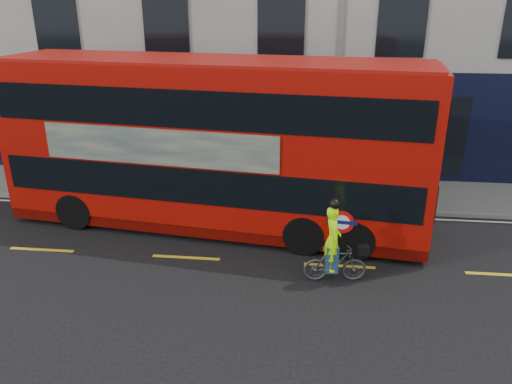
# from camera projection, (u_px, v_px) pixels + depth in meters

# --- Properties ---
(ground) EXTENTS (120.00, 120.00, 0.00)m
(ground) POSITION_uv_depth(u_px,v_px,m) (343.00, 299.00, 11.33)
(ground) COLOR black
(ground) RESTS_ON ground
(pavement) EXTENTS (60.00, 3.00, 0.12)m
(pavement) POSITION_uv_depth(u_px,v_px,m) (333.00, 192.00, 17.32)
(pavement) COLOR slate
(pavement) RESTS_ON ground
(kerb) EXTENTS (60.00, 0.12, 0.13)m
(kerb) POSITION_uv_depth(u_px,v_px,m) (335.00, 209.00, 15.93)
(kerb) COLOR slate
(kerb) RESTS_ON ground
(road_edge_line) EXTENTS (58.00, 0.10, 0.01)m
(road_edge_line) POSITION_uv_depth(u_px,v_px,m) (335.00, 215.00, 15.68)
(road_edge_line) COLOR silver
(road_edge_line) RESTS_ON ground
(lane_dashes) EXTENTS (58.00, 0.12, 0.01)m
(lane_dashes) POSITION_uv_depth(u_px,v_px,m) (339.00, 266.00, 12.72)
(lane_dashes) COLOR gold
(lane_dashes) RESTS_ON ground
(bus) EXTENTS (12.29, 4.21, 4.86)m
(bus) POSITION_uv_depth(u_px,v_px,m) (215.00, 144.00, 14.17)
(bus) COLOR #AA0D06
(bus) RESTS_ON ground
(cyclist) EXTENTS (1.55, 0.62, 2.13)m
(cyclist) POSITION_uv_depth(u_px,v_px,m) (334.00, 254.00, 11.81)
(cyclist) COLOR #444649
(cyclist) RESTS_ON ground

